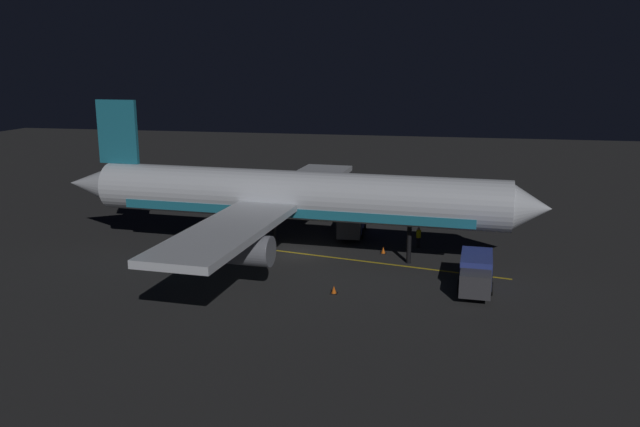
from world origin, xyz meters
The scene contains 8 objects.
ground_plane centered at (0.00, 0.00, -0.10)m, with size 180.00×180.00×0.20m, color #272727.
apron_guide_stripe centered at (0.44, 4.00, 0.00)m, with size 0.24×25.91×0.01m, color gold.
airliner centered at (-0.04, -0.62, 4.73)m, with size 36.16×40.21×12.19m.
baggage_truck centered at (5.68, 14.02, 1.21)m, with size 5.95×2.49×2.32m.
catering_truck centered at (-6.85, 3.51, 1.19)m, with size 6.26×2.56×2.25m.
ground_crew_worker centered at (-4.07, 9.64, 0.89)m, with size 0.40×0.40×1.74m.
traffic_cone_near_left centered at (8.35, 4.67, 0.25)m, with size 0.50×0.50×0.55m.
traffic_cone_near_right centered at (-1.64, 6.94, 0.25)m, with size 0.50×0.50×0.55m.
Camera 1 is at (48.22, 11.91, 15.03)m, focal length 35.74 mm.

